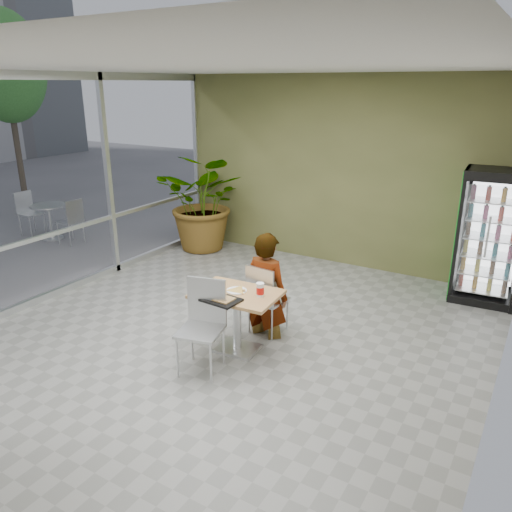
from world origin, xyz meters
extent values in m
plane|color=gray|center=(0.00, 0.00, 0.00)|extent=(7.00, 7.00, 0.00)
cube|color=tan|center=(0.25, -0.04, 0.73)|extent=(1.02, 0.75, 0.04)
cylinder|color=silver|center=(0.25, -0.04, 0.36)|extent=(0.10, 0.10, 0.71)
cube|color=silver|center=(0.25, -0.04, 0.02)|extent=(0.51, 0.42, 0.04)
cube|color=silver|center=(0.32, 0.58, 0.44)|extent=(0.45, 0.45, 0.03)
cube|color=silver|center=(0.30, 0.38, 0.68)|extent=(0.41, 0.07, 0.49)
cylinder|color=silver|center=(0.51, 0.74, 0.22)|extent=(0.02, 0.02, 0.44)
cylinder|color=silver|center=(0.16, 0.77, 0.22)|extent=(0.02, 0.02, 0.44)
cylinder|color=silver|center=(0.48, 0.39, 0.22)|extent=(0.02, 0.02, 0.44)
cylinder|color=silver|center=(0.13, 0.42, 0.22)|extent=(0.02, 0.02, 0.44)
cube|color=silver|center=(0.15, -0.63, 0.49)|extent=(0.55, 0.55, 0.03)
cube|color=silver|center=(0.10, -0.42, 0.76)|extent=(0.45, 0.14, 0.54)
cylinder|color=silver|center=(0.01, -0.86, 0.24)|extent=(0.03, 0.03, 0.49)
cylinder|color=silver|center=(0.39, -0.77, 0.24)|extent=(0.03, 0.03, 0.49)
cylinder|color=silver|center=(-0.09, -0.49, 0.24)|extent=(0.03, 0.03, 0.49)
cylinder|color=silver|center=(0.29, -0.39, 0.24)|extent=(0.03, 0.03, 0.49)
imported|color=black|center=(0.32, 0.53, 0.52)|extent=(0.64, 0.44, 1.64)
cylinder|color=white|center=(0.22, 0.00, 0.76)|extent=(0.24, 0.24, 0.01)
cylinder|color=white|center=(0.53, 0.01, 0.82)|extent=(0.08, 0.08, 0.15)
cylinder|color=red|center=(0.53, 0.01, 0.82)|extent=(0.09, 0.09, 0.08)
cylinder|color=white|center=(0.53, 0.01, 0.90)|extent=(0.09, 0.09, 0.01)
cube|color=white|center=(-0.02, -0.17, 0.76)|extent=(0.19, 0.19, 0.02)
cube|color=black|center=(0.23, -0.33, 0.76)|extent=(0.43, 0.33, 0.02)
cube|color=black|center=(2.53, 3.06, 0.96)|extent=(0.91, 0.73, 1.93)
cube|color=#179B23|center=(2.09, 3.06, 0.96)|extent=(0.06, 0.66, 1.89)
cube|color=white|center=(2.53, 2.73, 0.98)|extent=(0.69, 0.06, 1.54)
imported|color=#2C6528|center=(-2.38, 2.92, 0.93)|extent=(1.90, 1.72, 1.85)
camera|label=1|loc=(3.17, -4.47, 3.04)|focal=35.00mm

